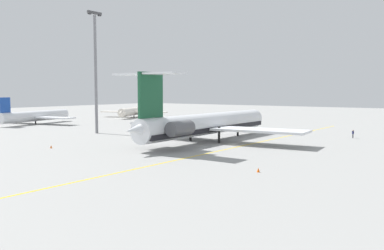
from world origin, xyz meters
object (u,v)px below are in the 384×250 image
(main_jetliner, at_px, (205,124))
(ground_crew_portside, at_px, (182,125))
(ground_crew_near_nose, at_px, (173,125))
(light_mast, at_px, (96,68))
(airliner_mid_left, at_px, (37,116))
(ground_crew_near_tail, at_px, (353,133))
(airliner_mid_right, at_px, (133,111))
(safety_cone_nose, at_px, (51,147))
(safety_cone_wingtip, at_px, (258,170))

(main_jetliner, relative_size, ground_crew_portside, 26.29)
(ground_crew_near_nose, relative_size, light_mast, 0.06)
(airliner_mid_left, distance_m, ground_crew_near_nose, 45.94)
(ground_crew_near_nose, xyz_separation_m, light_mast, (-19.30, 7.99, 14.52))
(airliner_mid_left, relative_size, ground_crew_near_tail, 15.39)
(ground_crew_near_nose, relative_size, ground_crew_portside, 0.98)
(airliner_mid_left, height_order, airliner_mid_right, airliner_mid_left)
(airliner_mid_right, relative_size, ground_crew_near_tail, 14.22)
(ground_crew_near_tail, relative_size, safety_cone_nose, 3.27)
(ground_crew_portside, xyz_separation_m, safety_cone_nose, (-41.77, -2.31, -0.82))
(safety_cone_wingtip, xyz_separation_m, light_mast, (19.87, 52.72, 15.32))
(airliner_mid_left, relative_size, safety_cone_wingtip, 50.40)
(main_jetliner, height_order, safety_cone_nose, main_jetliner)
(safety_cone_wingtip, bearing_deg, light_mast, 69.34)
(airliner_mid_right, xyz_separation_m, safety_cone_wingtip, (-67.49, -86.36, -2.06))
(airliner_mid_left, distance_m, ground_crew_near_tail, 90.96)
(ground_crew_near_tail, bearing_deg, ground_crew_near_nose, 118.10)
(safety_cone_nose, bearing_deg, airliner_mid_right, 33.87)
(main_jetliner, bearing_deg, ground_crew_portside, 46.50)
(airliner_mid_right, relative_size, safety_cone_wingtip, 46.55)
(main_jetliner, height_order, ground_crew_near_tail, main_jetliner)
(ground_crew_portside, xyz_separation_m, light_mast, (-19.73, 10.80, 14.50))
(ground_crew_portside, distance_m, safety_cone_nose, 41.84)
(ground_crew_near_nose, bearing_deg, main_jetliner, -102.42)
(ground_crew_near_tail, bearing_deg, safety_cone_wingtip, -159.60)
(ground_crew_near_tail, distance_m, safety_cone_wingtip, 45.19)
(ground_crew_near_tail, height_order, safety_cone_wingtip, ground_crew_near_tail)
(ground_crew_near_nose, bearing_deg, airliner_mid_right, 82.24)
(light_mast, bearing_deg, safety_cone_nose, -149.26)
(ground_crew_near_nose, bearing_deg, ground_crew_portside, -54.85)
(ground_crew_near_nose, relative_size, safety_cone_nose, 3.09)
(safety_cone_wingtip, bearing_deg, ground_crew_near_nose, 48.79)
(safety_cone_nose, bearing_deg, safety_cone_wingtip, -86.87)
(safety_cone_nose, bearing_deg, ground_crew_portside, 3.16)
(airliner_mid_left, xyz_separation_m, light_mast, (-8.28, -36.58, 13.15))
(safety_cone_wingtip, bearing_deg, ground_crew_portside, 46.63)
(airliner_mid_left, height_order, ground_crew_near_tail, airliner_mid_left)
(airliner_mid_left, height_order, ground_crew_near_nose, airliner_mid_left)
(safety_cone_nose, xyz_separation_m, light_mast, (22.04, 13.11, 15.32))
(airliner_mid_left, bearing_deg, light_mast, -114.87)
(main_jetliner, relative_size, ground_crew_near_nose, 26.79)
(airliner_mid_left, xyz_separation_m, airliner_mid_right, (39.33, -2.94, -0.12))
(airliner_mid_left, distance_m, light_mast, 39.75)
(safety_cone_wingtip, relative_size, light_mast, 0.02)
(main_jetliner, height_order, light_mast, light_mast)
(main_jetliner, relative_size, airliner_mid_left, 1.64)
(airliner_mid_right, bearing_deg, main_jetliner, 30.88)
(airliner_mid_left, relative_size, light_mast, 0.96)
(ground_crew_portside, height_order, safety_cone_wingtip, ground_crew_portside)
(main_jetliner, bearing_deg, ground_crew_near_tail, -43.01)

